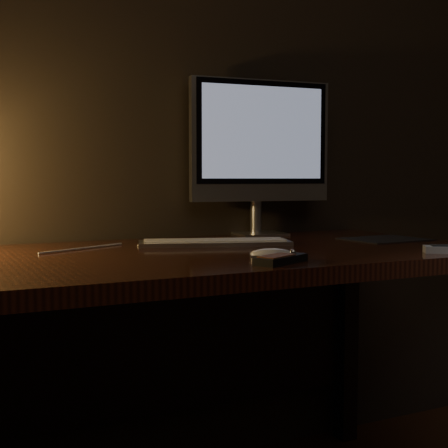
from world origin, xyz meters
name	(u,v)px	position (x,y,z in m)	size (l,w,h in m)	color
desk	(177,297)	(0.00, 1.93, 0.62)	(1.60, 0.75, 0.75)	#3A180D
monitor	(261,144)	(0.40, 2.18, 1.05)	(0.48, 0.15, 0.50)	silver
keyboard	(215,242)	(0.13, 1.97, 0.76)	(0.42, 0.12, 0.02)	silver
mousepad	(385,239)	(0.66, 1.88, 0.75)	(0.23, 0.19, 0.00)	black
mouse	(272,256)	(0.11, 1.62, 0.76)	(0.10, 0.05, 0.02)	white
media_remote	(281,259)	(0.10, 1.57, 0.76)	(0.15, 0.11, 0.03)	black
papers	(160,245)	(-0.01, 2.01, 0.75)	(0.11, 0.07, 0.01)	white
cable	(134,246)	(-0.09, 2.02, 0.75)	(0.00, 0.00, 0.54)	white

